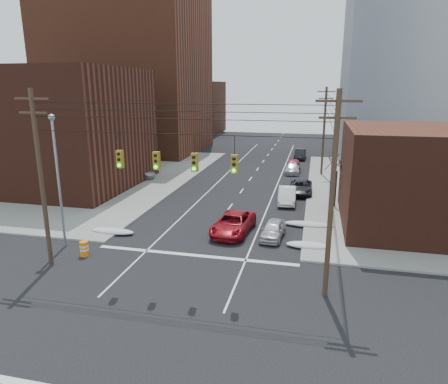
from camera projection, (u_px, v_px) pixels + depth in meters
The scene contains 28 objects.
ground at pixel (159, 305), 20.87m from camera, with size 160.00×160.00×0.00m, color black.
sidewalk_nw at pixel (43, 173), 52.10m from camera, with size 40.00×40.00×0.15m, color gray.
building_brick_tall at pixel (129, 62), 67.37m from camera, with size 24.00×20.00×30.00m, color brown.
building_brick_near at pixel (46, 128), 44.65m from camera, with size 20.00×16.00×13.00m, color #4A2116.
building_brick_far at pixel (172, 108), 94.61m from camera, with size 22.00×18.00×12.00m, color #4A2116.
building_office at pixel (428, 75), 54.33m from camera, with size 22.00×20.00×25.00m, color gray.
building_glass at pixel (404, 86), 78.77m from camera, with size 20.00×18.00×22.00m, color gray.
utility_pole_left at pixel (41, 177), 24.03m from camera, with size 2.20×0.28×11.00m.
utility_pole_right at pixel (332, 194), 20.37m from camera, with size 2.20×0.28×11.00m.
utility_pole_far at pixel (324, 130), 49.56m from camera, with size 2.20×0.28×11.00m.
traffic_signals at pixel (175, 160), 21.79m from camera, with size 17.00×0.42×2.02m.
street_light at pixel (57, 170), 27.14m from camera, with size 0.44×0.44×9.32m.
bare_tree at pixel (336, 183), 37.04m from camera, with size 2.09×2.20×4.93m.
snow_nw at pixel (113, 231), 30.89m from camera, with size 3.50×1.08×0.42m, color silver.
snow_ne at pixel (307, 245), 28.17m from camera, with size 3.00×1.08×0.42m, color silver.
snow_east_far at pixel (309, 224), 32.40m from camera, with size 4.00×1.08×0.42m, color silver.
red_pickup at pixel (233, 223), 30.95m from camera, with size 2.56×5.55×1.54m, color maroon.
parked_car_a at pixel (273, 230), 29.94m from camera, with size 1.54×3.83×1.30m, color silver.
parked_car_b at pixel (287, 195), 38.85m from camera, with size 1.63×4.67×1.54m, color white.
parked_car_c at pixel (301, 187), 42.20m from camera, with size 2.31×5.02×1.40m, color black.
parked_car_d at pixel (292, 168), 52.12m from camera, with size 1.86×4.57×1.33m, color #ACABB0.
parked_car_e at pixel (293, 165), 54.02m from camera, with size 1.77×4.40×1.50m, color maroon.
parked_car_f at pixel (300, 154), 62.15m from camera, with size 1.64×4.69×1.55m, color black.
lot_car_a at pixel (116, 175), 47.84m from camera, with size 1.35×3.87×1.27m, color silver.
lot_car_b at pixel (135, 173), 48.53m from camera, with size 2.34×5.07×1.41m, color #B8B8BD.
lot_car_c at pixel (61, 185), 42.68m from camera, with size 1.76×4.33×1.26m, color black.
lot_car_d at pixel (92, 178), 46.37m from camera, with size 1.46×3.64×1.24m, color #9E9DA2.
construction_barrel at pixel (84, 248), 26.81m from camera, with size 0.64×0.64×1.02m.
Camera 1 is at (7.50, -17.39, 11.13)m, focal length 32.00 mm.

